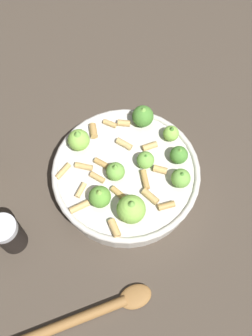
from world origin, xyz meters
TOP-DOWN VIEW (x-y plane):
  - ground_plane at (0.00, 0.00)m, footprint 2.40×2.40m
  - cooking_pan at (-0.00, -0.00)m, footprint 0.25×0.25m
  - pepper_shaker at (0.10, 0.19)m, footprint 0.05×0.05m
  - wooden_spoon at (-0.06, 0.23)m, footprint 0.17×0.21m

SIDE VIEW (x-z plane):
  - ground_plane at x=0.00m, z-range 0.00..0.00m
  - wooden_spoon at x=-0.06m, z-range 0.00..0.02m
  - cooking_pan at x=0.00m, z-range -0.02..0.08m
  - pepper_shaker at x=0.10m, z-range 0.00..0.08m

